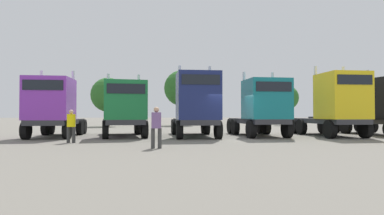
{
  "coord_description": "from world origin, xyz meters",
  "views": [
    {
      "loc": [
        -3.42,
        -17.82,
        1.43
      ],
      "look_at": [
        -1.92,
        2.88,
        1.83
      ],
      "focal_mm": 30.03,
      "sensor_mm": 36.0,
      "label": 1
    }
  ],
  "objects_px": {
    "semi_truck_purple": "(53,106)",
    "semi_truck_teal": "(263,107)",
    "semi_truck_green": "(124,108)",
    "visitor_in_hivis": "(71,124)",
    "visitor_with_camera": "(156,124)",
    "semi_truck_navy": "(196,105)",
    "semi_truck_yellow": "(337,104)"
  },
  "relations": [
    {
      "from": "semi_truck_navy",
      "to": "visitor_in_hivis",
      "type": "xyz_separation_m",
      "value": [
        -6.43,
        -3.0,
        -1.04
      ]
    },
    {
      "from": "visitor_in_hivis",
      "to": "visitor_with_camera",
      "type": "bearing_deg",
      "value": 67.65
    },
    {
      "from": "semi_truck_purple",
      "to": "semi_truck_green",
      "type": "bearing_deg",
      "value": 88.14
    },
    {
      "from": "semi_truck_purple",
      "to": "semi_truck_teal",
      "type": "xyz_separation_m",
      "value": [
        12.68,
        -0.26,
        -0.03
      ]
    },
    {
      "from": "semi_truck_navy",
      "to": "semi_truck_yellow",
      "type": "xyz_separation_m",
      "value": [
        8.67,
        -0.13,
        0.04
      ]
    },
    {
      "from": "semi_truck_yellow",
      "to": "semi_truck_green",
      "type": "bearing_deg",
      "value": -96.32
    },
    {
      "from": "semi_truck_green",
      "to": "visitor_in_hivis",
      "type": "bearing_deg",
      "value": -40.42
    },
    {
      "from": "semi_truck_green",
      "to": "semi_truck_navy",
      "type": "xyz_separation_m",
      "value": [
        4.35,
        -0.66,
        0.2
      ]
    },
    {
      "from": "visitor_with_camera",
      "to": "semi_truck_purple",
      "type": "bearing_deg",
      "value": 49.89
    },
    {
      "from": "semi_truck_teal",
      "to": "visitor_with_camera",
      "type": "relative_size",
      "value": 3.41
    },
    {
      "from": "visitor_in_hivis",
      "to": "semi_truck_teal",
      "type": "bearing_deg",
      "value": 118.25
    },
    {
      "from": "semi_truck_purple",
      "to": "semi_truck_teal",
      "type": "relative_size",
      "value": 1.02
    },
    {
      "from": "visitor_in_hivis",
      "to": "semi_truck_green",
      "type": "bearing_deg",
      "value": 161.55
    },
    {
      "from": "semi_truck_green",
      "to": "semi_truck_navy",
      "type": "height_order",
      "value": "semi_truck_navy"
    },
    {
      "from": "semi_truck_navy",
      "to": "semi_truck_yellow",
      "type": "bearing_deg",
      "value": 86.52
    },
    {
      "from": "semi_truck_yellow",
      "to": "visitor_with_camera",
      "type": "height_order",
      "value": "semi_truck_yellow"
    },
    {
      "from": "semi_truck_teal",
      "to": "semi_truck_navy",
      "type": "bearing_deg",
      "value": -90.67
    },
    {
      "from": "semi_truck_yellow",
      "to": "semi_truck_teal",
      "type": "bearing_deg",
      "value": -97.74
    },
    {
      "from": "visitor_with_camera",
      "to": "semi_truck_teal",
      "type": "bearing_deg",
      "value": -41.29
    },
    {
      "from": "semi_truck_purple",
      "to": "semi_truck_yellow",
      "type": "xyz_separation_m",
      "value": [
        17.22,
        -0.65,
        0.16
      ]
    },
    {
      "from": "semi_truck_navy",
      "to": "semi_truck_teal",
      "type": "height_order",
      "value": "semi_truck_navy"
    },
    {
      "from": "semi_truck_teal",
      "to": "visitor_in_hivis",
      "type": "distance_m",
      "value": 11.08
    },
    {
      "from": "semi_truck_purple",
      "to": "visitor_in_hivis",
      "type": "distance_m",
      "value": 4.21
    },
    {
      "from": "semi_truck_green",
      "to": "visitor_in_hivis",
      "type": "height_order",
      "value": "semi_truck_green"
    },
    {
      "from": "semi_truck_teal",
      "to": "visitor_in_hivis",
      "type": "xyz_separation_m",
      "value": [
        -10.55,
        -3.26,
        -0.89
      ]
    },
    {
      "from": "visitor_in_hivis",
      "to": "semi_truck_yellow",
      "type": "bearing_deg",
      "value": 111.85
    },
    {
      "from": "semi_truck_teal",
      "to": "visitor_with_camera",
      "type": "xyz_separation_m",
      "value": [
        -6.28,
        -6.08,
        -0.84
      ]
    },
    {
      "from": "semi_truck_green",
      "to": "visitor_in_hivis",
      "type": "relative_size",
      "value": 3.83
    },
    {
      "from": "semi_truck_purple",
      "to": "semi_truck_navy",
      "type": "bearing_deg",
      "value": 82.77
    },
    {
      "from": "semi_truck_purple",
      "to": "visitor_in_hivis",
      "type": "relative_size",
      "value": 3.67
    },
    {
      "from": "semi_truck_yellow",
      "to": "visitor_in_hivis",
      "type": "height_order",
      "value": "semi_truck_yellow"
    },
    {
      "from": "semi_truck_green",
      "to": "semi_truck_purple",
      "type": "bearing_deg",
      "value": -99.0
    }
  ]
}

